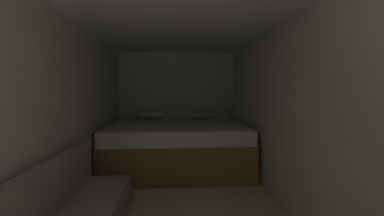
{
  "coord_description": "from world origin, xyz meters",
  "views": [
    {
      "loc": [
        -0.03,
        -0.33,
        1.35
      ],
      "look_at": [
        0.17,
        2.66,
        1.14
      ],
      "focal_mm": 23.43,
      "sensor_mm": 36.0,
      "label": 1
    }
  ],
  "objects": [
    {
      "name": "bed",
      "position": [
        0.0,
        3.95,
        0.39
      ],
      "size": [
        2.27,
        1.77,
        0.93
      ],
      "color": "olive",
      "rests_on": "ground"
    },
    {
      "name": "wall_left",
      "position": [
        -1.22,
        2.12,
        1.06
      ],
      "size": [
        0.05,
        5.51,
        2.13
      ],
      "primitive_type": "cube",
      "color": "silver",
      "rests_on": "ground"
    },
    {
      "name": "ceiling_slab",
      "position": [
        0.0,
        2.12,
        2.15
      ],
      "size": [
        2.49,
        5.51,
        0.05
      ],
      "primitive_type": "cube",
      "color": "white",
      "rests_on": "wall_left"
    },
    {
      "name": "wall_right",
      "position": [
        1.22,
        2.12,
        1.06
      ],
      "size": [
        0.05,
        5.51,
        2.13
      ],
      "primitive_type": "cube",
      "color": "silver",
      "rests_on": "ground"
    },
    {
      "name": "wall_back",
      "position": [
        0.0,
        4.9,
        1.06
      ],
      "size": [
        2.49,
        0.05,
        2.13
      ],
      "primitive_type": "cube",
      "color": "silver",
      "rests_on": "ground"
    }
  ]
}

